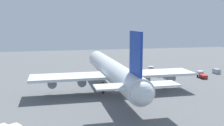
# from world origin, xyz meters

# --- Properties ---
(ground_plane) EXTENTS (232.66, 232.66, 0.00)m
(ground_plane) POSITION_xyz_m (0.00, 0.00, 0.00)
(ground_plane) COLOR slate
(cargo_airplane) EXTENTS (58.16, 46.82, 18.28)m
(cargo_airplane) POSITION_xyz_m (-0.25, -0.00, 5.96)
(cargo_airplane) COLOR silver
(cargo_airplane) RESTS_ON ground_plane
(pushback_tractor) EXTENTS (5.49, 2.89, 2.25)m
(pushback_tractor) POSITION_xyz_m (10.37, -35.90, 1.07)
(pushback_tractor) COLOR silver
(pushback_tractor) RESTS_ON ground_plane
(cargo_loader) EXTENTS (5.24, 3.43, 2.38)m
(cargo_loader) POSITION_xyz_m (23.43, -21.49, 1.25)
(cargo_loader) COLOR silver
(cargo_loader) RESTS_ON ground_plane
(cargo_container_fore) EXTENTS (3.20, 1.83, 1.83)m
(cargo_container_fore) POSITION_xyz_m (16.45, -46.06, 0.91)
(cargo_container_fore) COLOR #999EA8
(cargo_container_fore) RESTS_ON ground_plane
(cargo_container_aft) EXTENTS (3.00, 2.67, 1.85)m
(cargo_container_aft) POSITION_xyz_m (16.18, -21.73, 0.93)
(cargo_container_aft) COLOR #4C729E
(cargo_container_aft) RESTS_ON ground_plane
(safety_cone_nose) EXTENTS (0.51, 0.51, 0.73)m
(safety_cone_nose) POSITION_xyz_m (26.17, 3.85, 0.37)
(safety_cone_nose) COLOR orange
(safety_cone_nose) RESTS_ON ground_plane
(safety_cone_tail) EXTENTS (0.41, 0.41, 0.59)m
(safety_cone_tail) POSITION_xyz_m (-26.17, -2.88, 0.30)
(safety_cone_tail) COLOR orange
(safety_cone_tail) RESTS_ON ground_plane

